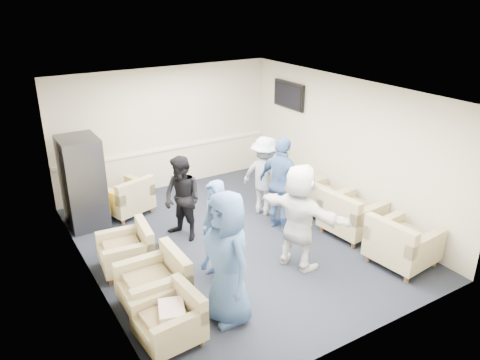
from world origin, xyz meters
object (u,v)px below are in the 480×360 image
armchair_right_midnear (350,216)px  armchair_left_far (129,251)px  person_mid_left (214,232)px  person_back_left (182,199)px  armchair_left_near (172,321)px  armchair_left_mid (157,285)px  person_front_left (227,258)px  armchair_right_far (295,186)px  armchair_right_near (401,245)px  armchair_corner (128,198)px  person_mid_right (282,184)px  armchair_right_midfar (321,200)px  person_back_right (265,176)px  person_front_right (299,217)px  vending_machine (83,182)px

armchair_right_midnear → armchair_left_far: bearing=69.4°
person_mid_left → person_back_left: 1.42m
armchair_left_near → armchair_left_mid: size_ratio=0.92×
armchair_right_midnear → person_front_left: bearing=100.1°
person_front_left → armchair_right_far: bearing=126.9°
armchair_right_near → armchair_right_far: bearing=-7.4°
armchair_corner → person_front_left: (0.11, -3.81, 0.60)m
armchair_left_mid → armchair_right_midnear: bearing=92.3°
person_mid_left → person_mid_right: size_ratio=0.91×
armchair_left_far → person_back_left: size_ratio=0.56×
armchair_right_near → armchair_right_midfar: bearing=-9.1°
armchair_left_mid → armchair_right_midnear: armchair_right_midnear is taller
armchair_left_near → armchair_right_midfar: armchair_right_midfar is taller
armchair_left_near → person_back_left: size_ratio=0.52×
armchair_left_near → person_back_right: bearing=124.4°
armchair_left_near → person_front_left: 1.05m
armchair_left_near → person_front_left: bearing=87.7°
armchair_right_far → armchair_corner: (-3.24, 1.22, 0.01)m
armchair_corner → person_back_right: bearing=132.4°
armchair_left_far → person_back_right: (3.00, 0.55, 0.48)m
armchair_left_near → person_mid_left: size_ratio=0.49×
armchair_right_far → armchair_left_far: bearing=102.2°
armchair_right_midnear → armchair_right_far: armchair_right_midnear is taller
armchair_left_far → person_back_left: 1.34m
armchair_right_midfar → person_back_left: person_back_left is taller
armchair_left_near → person_mid_left: person_mid_left is taller
armchair_right_far → person_front_left: size_ratio=0.45×
armchair_left_far → armchair_left_near: bearing=3.7°
armchair_left_mid → armchair_corner: bearing=168.9°
person_front_left → person_front_right: bearing=106.1°
armchair_left_near → person_mid_left: bearing=125.9°
armchair_corner → person_back_right: person_back_right is taller
armchair_left_far → vending_machine: size_ratio=0.50×
armchair_right_near → person_back_left: size_ratio=0.65×
armchair_corner → person_front_left: size_ratio=0.57×
armchair_right_near → person_back_left: 3.75m
armchair_right_far → person_back_left: bearing=97.1°
armchair_right_midfar → person_front_right: (-1.54, -1.23, 0.56)m
armchair_left_mid → person_mid_right: person_mid_right is taller
armchair_left_mid → person_front_right: person_front_right is taller
armchair_left_near → armchair_left_far: (0.09, 1.91, 0.02)m
person_back_left → person_mid_right: 1.83m
armchair_left_near → armchair_right_midnear: (3.91, 0.91, 0.07)m
person_back_left → armchair_right_midfar: bearing=57.2°
armchair_left_mid → person_mid_right: size_ratio=0.49×
vending_machine → person_back_right: size_ratio=1.09×
armchair_corner → person_back_left: (0.54, -1.47, 0.44)m
armchair_left_far → armchair_right_far: 3.94m
armchair_left_mid → person_back_right: person_back_right is taller
armchair_left_far → vending_machine: bearing=-168.3°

